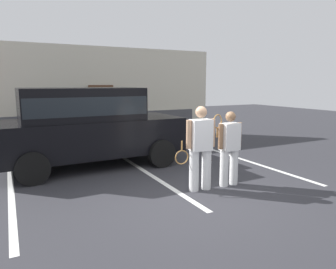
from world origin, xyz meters
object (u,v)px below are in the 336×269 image
tennis_player_man (200,147)px  potted_plant_by_porch (181,130)px  tennis_player_woman (229,147)px  parked_suv (87,123)px

tennis_player_man → potted_plant_by_porch: bearing=-110.6°
tennis_player_woman → potted_plant_by_porch: size_ratio=2.28×
tennis_player_man → potted_plant_by_porch: size_ratio=2.47×
parked_suv → potted_plant_by_porch: bearing=27.5°
potted_plant_by_porch → parked_suv: bearing=-151.7°
tennis_player_man → tennis_player_woman: size_ratio=1.08×
tennis_player_man → parked_suv: bearing=-56.0°
parked_suv → potted_plant_by_porch: parked_suv is taller
tennis_player_woman → tennis_player_man: bearing=-3.1°
potted_plant_by_porch → tennis_player_man: bearing=-115.8°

